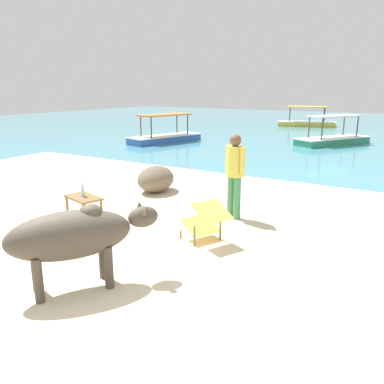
# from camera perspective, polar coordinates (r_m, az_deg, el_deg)

# --- Properties ---
(sand_beach) EXTENTS (18.00, 14.00, 0.04)m
(sand_beach) POSITION_cam_1_polar(r_m,az_deg,el_deg) (5.78, -16.98, -11.47)
(sand_beach) COLOR beige
(sand_beach) RESTS_ON ground
(water_surface) EXTENTS (60.00, 36.00, 0.03)m
(water_surface) POSITION_cam_1_polar(r_m,az_deg,el_deg) (25.79, 22.67, 8.01)
(water_surface) COLOR teal
(water_surface) RESTS_ON ground
(cow) EXTENTS (1.37, 1.81, 1.08)m
(cow) POSITION_cam_1_polar(r_m,az_deg,el_deg) (5.13, -16.39, -5.92)
(cow) COLOR #4C4238
(cow) RESTS_ON sand_beach
(low_bench_table) EXTENTS (0.85, 0.63, 0.45)m
(low_bench_table) POSITION_cam_1_polar(r_m,az_deg,el_deg) (7.90, -15.19, -1.17)
(low_bench_table) COLOR brown
(low_bench_table) RESTS_ON sand_beach
(bottle) EXTENTS (0.07, 0.07, 0.30)m
(bottle) POSITION_cam_1_polar(r_m,az_deg,el_deg) (7.87, -15.30, 0.23)
(bottle) COLOR #A3C6D1
(bottle) RESTS_ON low_bench_table
(deck_chair_far) EXTENTS (0.92, 0.80, 0.68)m
(deck_chair_far) POSITION_cam_1_polar(r_m,az_deg,el_deg) (6.51, 2.00, -3.95)
(deck_chair_far) COLOR brown
(deck_chair_far) RESTS_ON sand_beach
(person_standing) EXTENTS (0.48, 0.32, 1.62)m
(person_standing) POSITION_cam_1_polar(r_m,az_deg,el_deg) (7.63, 6.09, 3.14)
(person_standing) COLOR #428956
(person_standing) RESTS_ON sand_beach
(shore_rock_large) EXTENTS (0.99, 1.21, 0.62)m
(shore_rock_large) POSITION_cam_1_polar(r_m,az_deg,el_deg) (9.74, -5.18, 1.86)
(shore_rock_large) COLOR #6B5B4C
(shore_rock_large) RESTS_ON sand_beach
(boat_yellow) EXTENTS (3.85, 2.17, 1.29)m
(boat_yellow) POSITION_cam_1_polar(r_m,az_deg,el_deg) (27.66, 15.97, 9.56)
(boat_yellow) COLOR gold
(boat_yellow) RESTS_ON water_surface
(boat_green) EXTENTS (2.85, 3.75, 1.29)m
(boat_green) POSITION_cam_1_polar(r_m,az_deg,el_deg) (19.12, 19.37, 7.23)
(boat_green) COLOR #338E66
(boat_green) RESTS_ON water_surface
(boat_blue) EXTENTS (2.09, 3.85, 1.29)m
(boat_blue) POSITION_cam_1_polar(r_m,az_deg,el_deg) (18.86, -3.88, 7.93)
(boat_blue) COLOR #3866B7
(boat_blue) RESTS_ON water_surface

